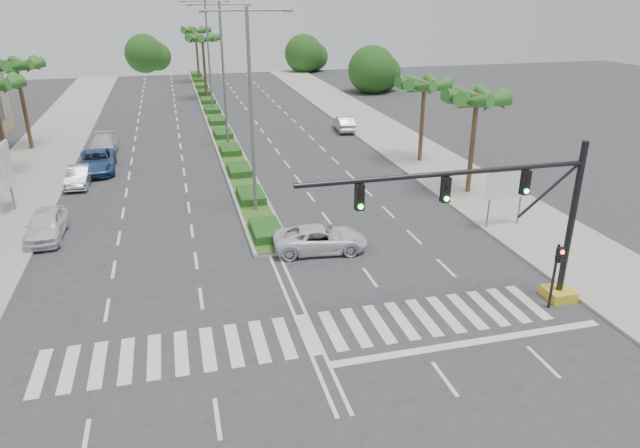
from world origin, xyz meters
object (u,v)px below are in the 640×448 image
Objects in this scene: car_parked_a at (46,225)px; car_parked_d at (103,146)px; car_parked_c at (97,161)px; car_parked_b at (79,176)px; car_crossing at (320,239)px; car_right at (344,124)px.

car_parked_d is at bearing 85.76° from car_parked_a.
car_parked_c is 1.05× the size of car_parked_d.
car_crossing reaches higher than car_parked_b.
car_parked_a is 9.47m from car_parked_b.
car_crossing is 1.14× the size of car_right.
car_parked_b is at bearing -95.37° from car_parked_d.
car_parked_c is 1.14× the size of car_crossing.
car_crossing is at bearing -45.89° from car_parked_b.
car_right is (22.13, 8.31, -0.07)m from car_parked_c.
car_parked_d reaches higher than car_parked_b.
car_parked_d is at bearing 87.29° from car_parked_c.
car_parked_a is 0.93× the size of car_crossing.
car_right is at bearing 42.33° from car_parked_a.
car_parked_b is 8.18m from car_parked_d.
car_parked_a is 1.12× the size of car_parked_b.
car_crossing is 28.09m from car_right.
car_right is at bearing 18.26° from car_parked_c.
car_crossing is at bearing -57.17° from car_parked_c.
car_crossing is (12.80, -18.19, -0.10)m from car_parked_c.
car_parked_c is at bearing 84.06° from car_parked_a.
car_parked_c is 4.86m from car_parked_d.
car_parked_b is at bearing 32.67° from car_right.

